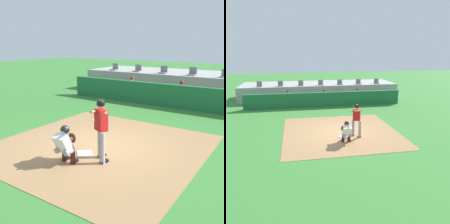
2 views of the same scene
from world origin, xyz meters
The scene contains 14 objects.
ground_plane centered at (0.00, 0.00, 0.00)m, with size 80.00×80.00×0.00m, color #387A33.
dirt_infield centered at (0.00, 0.00, 0.01)m, with size 6.40×6.40×0.01m, color #9E754C.
home_plate centered at (0.00, -0.80, 0.02)m, with size 0.44×0.44×0.02m, color white.
batter_at_plate centered at (0.69, -0.89, 1.04)m, with size 0.57×0.89×1.80m.
catcher_crouched centered at (-0.01, -1.59, 0.61)m, with size 0.48×1.58×1.13m.
dugout_wall centered at (0.00, 6.50, 0.60)m, with size 13.00×0.30×1.20m, color #1E6638.
dugout_bench centered at (0.00, 7.50, 0.23)m, with size 11.80×0.44×0.45m, color olive.
dugout_player_0 centered at (-3.05, 7.34, 0.67)m, with size 0.49×0.70×1.30m.
dugout_player_1 centered at (0.04, 7.34, 0.67)m, with size 0.49×0.70×1.30m.
stands_platform centered at (0.00, 10.90, 0.70)m, with size 15.00×4.40×1.40m, color #9E9E99.
stadium_seat_0 centered at (-5.57, 9.38, 1.53)m, with size 0.46×0.46×0.48m.
stadium_seat_1 centered at (-3.71, 9.38, 1.53)m, with size 0.46×0.46×0.48m.
stadium_seat_2 centered at (-1.86, 9.38, 1.53)m, with size 0.46×0.46×0.48m.
stadium_seat_3 centered at (0.00, 9.38, 1.53)m, with size 0.46×0.46×0.48m.
Camera 1 is at (4.84, -6.55, 3.27)m, focal length 42.49 mm.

